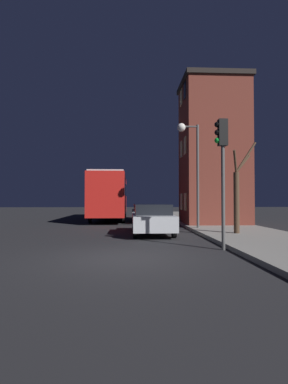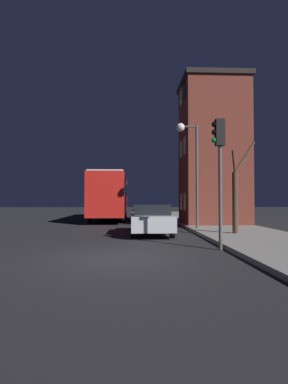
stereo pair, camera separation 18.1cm
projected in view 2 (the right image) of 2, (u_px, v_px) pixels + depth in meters
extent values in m
plane|color=black|center=(121.00, 258.00, 8.63)|extent=(120.00, 120.00, 0.00)
cube|color=brown|center=(213.00, 154.00, 19.65)|extent=(3.96, 3.70, 9.10)
cube|color=black|center=(212.00, 83.00, 19.78)|extent=(4.20, 3.94, 0.30)
cube|color=#F2D172|center=(185.00, 202.00, 18.80)|extent=(0.03, 0.70, 1.10)
cube|color=#F2D172|center=(181.00, 202.00, 20.18)|extent=(0.03, 0.70, 1.10)
cube|color=#F2D172|center=(185.00, 146.00, 18.89)|extent=(0.03, 0.70, 1.10)
cube|color=#F2D172|center=(181.00, 149.00, 20.27)|extent=(0.03, 0.70, 1.10)
cube|color=black|center=(184.00, 90.00, 18.98)|extent=(0.03, 0.70, 1.10)
cube|color=#F2D172|center=(181.00, 97.00, 20.37)|extent=(0.03, 0.70, 1.10)
cylinder|color=#4C4C4C|center=(197.00, 176.00, 16.38)|extent=(0.14, 0.14, 5.65)
cylinder|color=#4C4C4C|center=(189.00, 127.00, 16.44)|extent=(0.90, 0.09, 0.09)
sphere|color=white|center=(180.00, 127.00, 16.42)|extent=(0.46, 0.46, 0.46)
cylinder|color=#4C4C4C|center=(220.00, 198.00, 10.00)|extent=(0.12, 0.12, 3.49)
cube|color=black|center=(220.00, 132.00, 10.06)|extent=(0.30, 0.24, 0.90)
sphere|color=black|center=(215.00, 124.00, 10.06)|extent=(0.20, 0.20, 0.20)
sphere|color=black|center=(215.00, 132.00, 10.05)|extent=(0.20, 0.20, 0.20)
sphere|color=green|center=(215.00, 140.00, 10.04)|extent=(0.20, 0.20, 0.20)
cylinder|color=#473323|center=(235.00, 203.00, 13.64)|extent=(0.26, 0.26, 2.79)
cylinder|color=#473323|center=(234.00, 161.00, 13.44)|extent=(0.40, 0.63, 0.99)
cylinder|color=#473323|center=(242.00, 164.00, 13.86)|extent=(0.85, 0.43, 0.88)
cylinder|color=#473323|center=(245.00, 157.00, 13.80)|extent=(1.08, 0.28, 1.47)
cube|color=red|center=(111.00, 196.00, 25.40)|extent=(2.57, 11.87, 3.10)
cube|color=black|center=(111.00, 189.00, 25.42)|extent=(2.59, 10.92, 1.12)
cube|color=#B2B2B2|center=(111.00, 177.00, 25.45)|extent=(2.44, 11.28, 0.12)
cylinder|color=black|center=(126.00, 212.00, 29.26)|extent=(0.18, 0.96, 0.96)
cylinder|color=black|center=(101.00, 212.00, 29.17)|extent=(0.18, 0.96, 0.96)
cylinder|color=black|center=(123.00, 216.00, 21.56)|extent=(0.18, 0.96, 0.96)
cylinder|color=black|center=(90.00, 216.00, 21.46)|extent=(0.18, 0.96, 0.96)
cube|color=#B7BABF|center=(151.00, 221.00, 14.64)|extent=(1.90, 4.67, 0.68)
cube|color=black|center=(151.00, 209.00, 14.42)|extent=(1.67, 2.43, 0.49)
cylinder|color=black|center=(165.00, 225.00, 16.18)|extent=(0.18, 0.57, 0.57)
cylinder|color=black|center=(133.00, 226.00, 16.11)|extent=(0.18, 0.57, 0.57)
cylinder|color=black|center=(172.00, 231.00, 13.15)|extent=(0.18, 0.57, 0.57)
cylinder|color=black|center=(133.00, 232.00, 13.08)|extent=(0.18, 0.57, 0.57)
cube|color=black|center=(144.00, 214.00, 22.68)|extent=(1.81, 4.65, 0.57)
cube|color=black|center=(144.00, 207.00, 22.46)|extent=(1.59, 2.42, 0.46)
cylinder|color=black|center=(154.00, 216.00, 24.22)|extent=(0.18, 0.67, 0.67)
cylinder|color=black|center=(133.00, 216.00, 24.15)|extent=(0.18, 0.67, 0.67)
cylinder|color=black|center=(157.00, 219.00, 21.20)|extent=(0.18, 0.67, 0.67)
cylinder|color=black|center=(134.00, 219.00, 21.13)|extent=(0.18, 0.67, 0.67)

